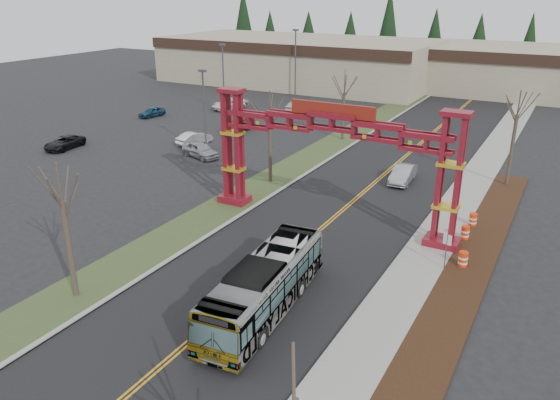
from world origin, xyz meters
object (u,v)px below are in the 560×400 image
Objects in this scene: transit_bus at (265,286)px; parked_car_mid_b at (152,112)px; bare_tree_median_far at (344,93)px; parked_car_near_c at (64,143)px; barrel_south at (463,260)px; street_sign at (447,245)px; retail_building_west at (299,60)px; bare_tree_median_mid at (270,115)px; gateway_arch at (331,142)px; parked_car_near_b at (194,138)px; parked_car_mid_a at (237,126)px; bare_tree_right_far at (517,115)px; bare_tree_median_near at (62,202)px; retail_building_east at (554,72)px; light_pole_near at (204,107)px; silver_sedan at (403,174)px; parked_car_far_b at (230,104)px; barrel_mid at (465,233)px; parked_car_near_a at (200,150)px; barrel_north at (473,220)px; parked_car_far_a at (298,107)px; light_pole_far at (295,58)px.

transit_bus is 48.25m from parked_car_mid_b.
parked_car_mid_b is at bearing -177.02° from bare_tree_median_far.
parked_car_near_c reaches higher than barrel_south.
transit_bus reaches higher than street_sign.
retail_building_west is 6.47× the size of bare_tree_median_far.
barrel_south is (41.74, -6.54, -0.12)m from parked_car_near_c.
bare_tree_median_mid is 15.98m from bare_tree_median_far.
gateway_arch is 4.49× the size of parked_car_near_b.
parked_car_mid_a is at bearing -74.36° from retail_building_west.
street_sign is at bearing -137.48° from barrel_south.
parked_car_near_b is 31.66m from bare_tree_right_far.
bare_tree_median_near is 37.27m from bare_tree_median_far.
retail_building_east is at bearing 11.31° from retail_building_west.
light_pole_near is at bearing -22.86° from parked_car_mid_b.
silver_sedan is 10.17m from bare_tree_right_far.
barrel_mid is (37.03, -27.35, -0.24)m from parked_car_far_b.
barrel_north is at bearing -81.37° from parked_car_near_a.
parked_car_far_a is at bearing 102.85° from bare_tree_median_near.
parked_car_far_b is 5.29× the size of barrel_mid.
barrel_mid is at bearing 87.50° from street_sign.
bare_tree_median_far reaches higher than parked_car_far_b.
parked_car_mid_b is 10.80m from parked_car_far_b.
bare_tree_right_far is at bearing 2.82° from parked_car_mid_b.
parked_car_near_c is 42.25m from barrel_south.
parked_car_far_b is at bearing 113.98° from bare_tree_median_near.
retail_building_east reaches higher than barrel_north.
transit_bus is 2.43× the size of silver_sedan.
parked_car_far_b is 21.73m from bare_tree_median_far.
bare_tree_median_near reaches higher than street_sign.
parked_car_near_c is 31.57m from bare_tree_median_near.
parked_car_far_a is at bearing 112.38° from bare_tree_median_mid.
barrel_mid is at bearing -10.74° from parked_car_near_c.
retail_building_east reaches higher than parked_car_near_b.
parked_car_far_a is at bearing -82.43° from parked_car_near_b.
parked_car_near_b is at bearing -144.31° from bare_tree_median_far.
light_pole_far is at bearing -56.46° from parked_car_far_a.
light_pole_near is at bearing 10.93° from parked_car_near_a.
bare_tree_median_far is 7.11× the size of barrel_north.
parked_car_far_a is at bearing 93.30° from light_pole_near.
bare_tree_median_mid is at bearing -153.75° from bare_tree_right_far.
light_pole_near is at bearing 156.74° from parked_car_near_b.
bare_tree_median_far reaches higher than barrel_mid.
bare_tree_median_mid is (13.12, -6.54, 5.17)m from parked_car_near_b.
bare_tree_median_mid is (19.92, -23.48, 5.08)m from parked_car_far_b.
parked_car_far_b is (-29.94, 18.01, 0.03)m from silver_sedan.
parked_car_near_a reaches higher than parked_car_near_c.
parked_car_far_b is (-9.03, -2.97, 0.05)m from parked_car_far_a.
bare_tree_right_far is at bearing 19.95° from silver_sedan.
gateway_arch is at bearing 164.12° from parked_car_near_b.
light_pole_far is 9.62× the size of barrel_mid.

